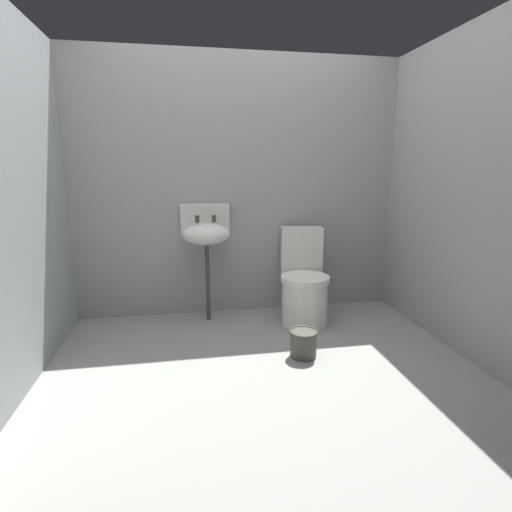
{
  "coord_description": "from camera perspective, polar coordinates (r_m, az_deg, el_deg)",
  "views": [
    {
      "loc": [
        -0.45,
        -2.29,
        1.29
      ],
      "look_at": [
        0.0,
        0.28,
        0.7
      ],
      "focal_mm": 27.49,
      "sensor_mm": 36.0,
      "label": 1
    }
  ],
  "objects": [
    {
      "name": "ground_plane",
      "position": [
        2.68,
        1.09,
        -16.98
      ],
      "size": [
        3.23,
        2.67,
        0.08
      ],
      "primitive_type": "cube",
      "color": "gray"
    },
    {
      "name": "wall_left",
      "position": [
        2.6,
        -33.11,
        6.77
      ],
      "size": [
        0.1,
        2.47,
        2.22
      ],
      "primitive_type": "cube",
      "color": "#909698",
      "rests_on": "ground"
    },
    {
      "name": "sink",
      "position": [
        3.3,
        -7.26,
        3.32
      ],
      "size": [
        0.42,
        0.35,
        0.99
      ],
      "color": "#414038",
      "rests_on": "ground"
    },
    {
      "name": "wall_right",
      "position": [
        3.06,
        29.02,
        7.84
      ],
      "size": [
        0.1,
        2.47,
        2.22
      ],
      "primitive_type": "cube",
      "color": "gray",
      "rests_on": "ground"
    },
    {
      "name": "bucket",
      "position": [
        2.81,
        6.91,
        -12.43
      ],
      "size": [
        0.2,
        0.2,
        0.19
      ],
      "color": "#414038",
      "rests_on": "ground"
    },
    {
      "name": "wall_back",
      "position": [
        3.5,
        -2.58,
        9.82
      ],
      "size": [
        3.23,
        0.1,
        2.22
      ],
      "primitive_type": "cube",
      "color": "#979A99",
      "rests_on": "ground"
    },
    {
      "name": "toilet_near_wall",
      "position": [
        3.35,
        6.92,
        -4.13
      ],
      "size": [
        0.47,
        0.64,
        0.78
      ],
      "rotation": [
        0.0,
        0.0,
        2.98
      ],
      "color": "white",
      "rests_on": "ground"
    }
  ]
}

